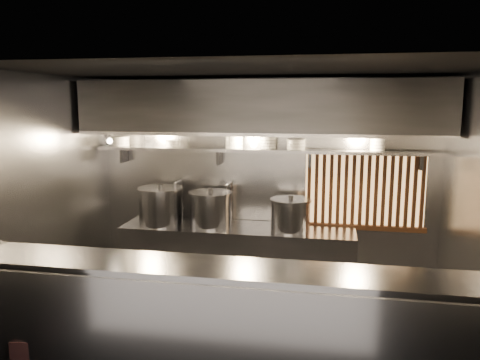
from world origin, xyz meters
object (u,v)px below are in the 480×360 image
(heat_lamp, at_px, (108,136))
(stock_pot_right, at_px, (290,214))
(stock_pot_mid, at_px, (211,209))
(pendant_bulb, at_px, (254,145))
(stock_pot_left, at_px, (161,206))

(heat_lamp, xyz_separation_m, stock_pot_right, (2.29, 0.24, -0.96))
(stock_pot_mid, bearing_deg, stock_pot_right, -2.16)
(pendant_bulb, relative_size, stock_pot_left, 0.30)
(heat_lamp, height_order, pendant_bulb, heat_lamp)
(stock_pot_mid, relative_size, stock_pot_right, 1.18)
(heat_lamp, height_order, stock_pot_mid, heat_lamp)
(heat_lamp, xyz_separation_m, stock_pot_left, (0.58, 0.25, -0.92))
(stock_pot_left, height_order, stock_pot_right, stock_pot_left)
(stock_pot_right, bearing_deg, stock_pot_left, 179.68)
(stock_pot_left, height_order, stock_pot_mid, stock_pot_left)
(stock_pot_left, bearing_deg, heat_lamp, -157.11)
(pendant_bulb, bearing_deg, heat_lamp, -169.00)
(pendant_bulb, xyz_separation_m, stock_pot_mid, (-0.55, -0.07, -0.84))
(stock_pot_right, bearing_deg, pendant_bulb, 166.84)
(heat_lamp, height_order, stock_pot_left, heat_lamp)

